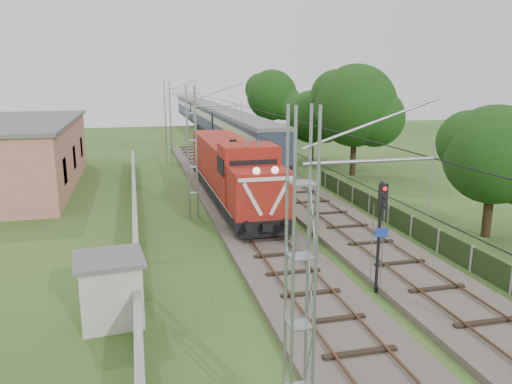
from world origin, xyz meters
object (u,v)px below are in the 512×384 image
object	(u,v)px
locomotive	(232,169)
relay_hut	(111,289)
signal_post	(381,218)
coach_rake	(210,116)

from	to	relation	value
locomotive	relay_hut	distance (m)	17.23
locomotive	signal_post	world-z (taller)	locomotive
relay_hut	locomotive	bearing A→B (deg)	64.50
coach_rake	signal_post	bearing A→B (deg)	-92.12
locomotive	signal_post	size ratio (longest dim) A/B	3.99
coach_rake	locomotive	bearing A→B (deg)	-96.74
coach_rake	relay_hut	distance (m)	59.16
locomotive	relay_hut	size ratio (longest dim) A/B	7.13
coach_rake	relay_hut	bearing A→B (deg)	-102.10
locomotive	relay_hut	xyz separation A→B (m)	(-7.40, -15.51, -1.13)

